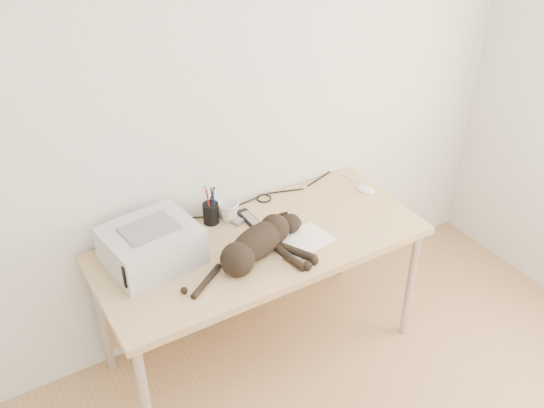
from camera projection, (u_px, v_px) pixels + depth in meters
wall_back at (221, 107)px, 2.87m from camera, size 3.50×0.00×3.50m
desk at (252, 253)px, 3.06m from camera, size 1.60×0.70×0.74m
printer at (151, 245)px, 2.74m from camera, size 0.44×0.39×0.19m
papers at (300, 240)px, 2.92m from camera, size 0.32×0.24×0.01m
cat at (256, 246)px, 2.77m from camera, size 0.70×0.36×0.16m
mug at (229, 211)px, 3.05m from camera, size 0.15×0.15×0.10m
pen_cup at (211, 213)px, 3.02m from camera, size 0.08×0.08×0.21m
remote_grey at (228, 217)px, 3.07m from camera, size 0.11×0.19×0.02m
remote_black at (250, 220)px, 3.05m from camera, size 0.05×0.19×0.02m
mouse at (366, 187)px, 3.29m from camera, size 0.10×0.13×0.04m
cable_tangle at (231, 209)px, 3.14m from camera, size 1.36×0.08×0.01m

